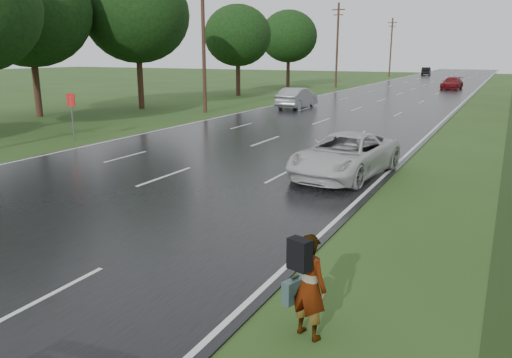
{
  "coord_description": "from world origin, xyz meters",
  "views": [
    {
      "loc": [
        10.4,
        -5.53,
        4.21
      ],
      "look_at": [
        5.22,
        4.68,
        1.3
      ],
      "focal_mm": 35.0,
      "sensor_mm": 36.0,
      "label": 1
    }
  ],
  "objects_px": {
    "pedestrian": "(308,284)",
    "white_pickup": "(345,155)",
    "road_sign": "(71,107)",
    "silver_sedan": "(297,98)"
  },
  "relations": [
    {
      "from": "pedestrian",
      "to": "silver_sedan",
      "type": "distance_m",
      "value": 32.08
    },
    {
      "from": "white_pickup",
      "to": "silver_sedan",
      "type": "xyz_separation_m",
      "value": [
        -9.83,
        19.57,
        0.05
      ]
    },
    {
      "from": "road_sign",
      "to": "white_pickup",
      "type": "height_order",
      "value": "road_sign"
    },
    {
      "from": "road_sign",
      "to": "silver_sedan",
      "type": "distance_m",
      "value": 18.99
    },
    {
      "from": "pedestrian",
      "to": "silver_sedan",
      "type": "relative_size",
      "value": 0.35
    },
    {
      "from": "silver_sedan",
      "to": "white_pickup",
      "type": "bearing_deg",
      "value": 117.07
    },
    {
      "from": "silver_sedan",
      "to": "road_sign",
      "type": "bearing_deg",
      "value": 77.7
    },
    {
      "from": "pedestrian",
      "to": "white_pickup",
      "type": "distance_m",
      "value": 10.35
    },
    {
      "from": "pedestrian",
      "to": "white_pickup",
      "type": "height_order",
      "value": "pedestrian"
    },
    {
      "from": "road_sign",
      "to": "pedestrian",
      "type": "height_order",
      "value": "road_sign"
    }
  ]
}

